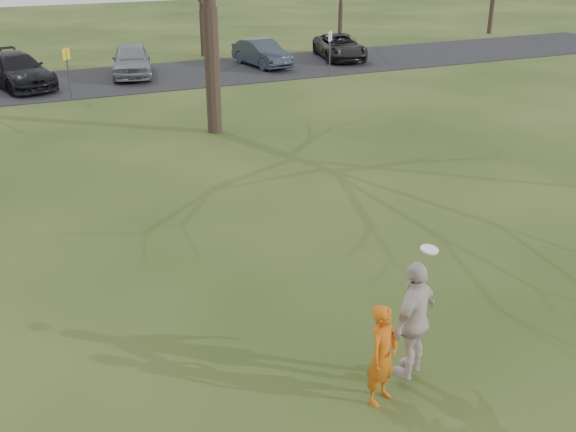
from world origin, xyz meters
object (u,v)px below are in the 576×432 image
object	(u,v)px
car_4	(132,60)
car_5	(262,53)
car_6	(340,47)
catching_play	(414,319)
car_3	(17,70)
player_defender	(383,355)

from	to	relation	value
car_4	car_5	distance (m)	6.56
car_6	catching_play	distance (m)	27.87
car_3	catching_play	world-z (taller)	catching_play
car_4	car_5	xyz separation A→B (m)	(6.55, -0.22, -0.09)
player_defender	car_5	size ratio (longest dim) A/B	0.41
car_3	car_4	xyz separation A→B (m)	(5.14, 0.39, 0.02)
car_4	car_3	bearing A→B (deg)	-163.85
car_4	car_6	xyz separation A→B (m)	(11.16, 0.06, -0.11)
car_4	car_6	world-z (taller)	car_4
player_defender	car_3	xyz separation A→B (m)	(-3.72, 24.98, -0.05)
car_5	car_6	bearing A→B (deg)	-5.96
player_defender	catching_play	bearing A→B (deg)	-7.60
player_defender	car_4	world-z (taller)	player_defender
player_defender	car_6	distance (m)	28.37
car_3	car_4	bearing A→B (deg)	-13.50
car_5	car_6	size ratio (longest dim) A/B	0.87
car_4	car_5	bearing A→B (deg)	9.92
car_4	car_5	size ratio (longest dim) A/B	1.10
car_6	car_5	bearing A→B (deg)	-164.27
car_4	player_defender	bearing A→B (deg)	-81.38
car_4	car_6	distance (m)	11.16
player_defender	car_4	xyz separation A→B (m)	(1.41, 25.37, -0.03)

